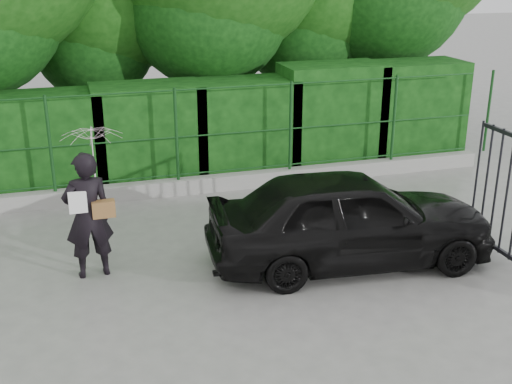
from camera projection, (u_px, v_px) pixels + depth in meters
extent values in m
plane|color=gray|center=(210.00, 311.00, 8.43)|extent=(80.00, 80.00, 0.00)
cube|color=#9E9E99|center=(158.00, 189.00, 12.42)|extent=(14.00, 0.25, 0.30)
cylinder|color=#123D16|center=(50.00, 144.00, 11.55)|extent=(0.06, 0.06, 1.80)
cylinder|color=#123D16|center=(176.00, 135.00, 12.17)|extent=(0.06, 0.06, 1.80)
cylinder|color=#123D16|center=(291.00, 126.00, 12.79)|extent=(0.06, 0.06, 1.80)
cylinder|color=#123D16|center=(394.00, 118.00, 13.41)|extent=(0.06, 0.06, 1.80)
cylinder|color=#123D16|center=(488.00, 111.00, 14.03)|extent=(0.06, 0.06, 1.80)
cylinder|color=#123D16|center=(158.00, 177.00, 12.34)|extent=(13.60, 0.03, 0.03)
cylinder|color=#123D16|center=(156.00, 139.00, 12.08)|extent=(13.60, 0.03, 0.03)
cylinder|color=#123D16|center=(153.00, 92.00, 11.77)|extent=(13.60, 0.03, 0.03)
cube|color=black|center=(46.00, 143.00, 12.50)|extent=(2.20, 1.20, 1.94)
cube|color=black|center=(149.00, 133.00, 13.03)|extent=(2.20, 1.20, 2.01)
cube|color=black|center=(243.00, 127.00, 13.57)|extent=(2.20, 1.20, 2.00)
cube|color=black|center=(331.00, 115.00, 14.07)|extent=(2.20, 1.20, 2.23)
cube|color=black|center=(412.00, 110.00, 14.62)|extent=(2.20, 1.20, 2.20)
cylinder|color=black|center=(109.00, 79.00, 15.38)|extent=(0.36, 0.36, 3.25)
cylinder|color=black|center=(220.00, 59.00, 14.98)|extent=(0.36, 0.36, 4.25)
cylinder|color=black|center=(309.00, 66.00, 16.41)|extent=(0.36, 0.36, 3.50)
cylinder|color=black|center=(388.00, 40.00, 16.38)|extent=(0.36, 0.36, 4.75)
cube|color=black|center=(511.00, 258.00, 9.57)|extent=(0.05, 2.00, 0.06)
cylinder|color=black|center=(506.00, 195.00, 9.53)|extent=(0.04, 0.04, 1.90)
cylinder|color=black|center=(496.00, 189.00, 9.76)|extent=(0.04, 0.04, 1.90)
cylinder|color=black|center=(486.00, 184.00, 9.98)|extent=(0.04, 0.04, 1.90)
cylinder|color=black|center=(476.00, 179.00, 10.21)|extent=(0.04, 0.04, 1.90)
imported|color=black|center=(88.00, 215.00, 9.07)|extent=(0.72, 0.51, 1.87)
imported|color=white|center=(93.00, 154.00, 8.85)|extent=(0.86, 0.88, 0.79)
cube|color=brown|center=(104.00, 209.00, 9.02)|extent=(0.32, 0.15, 0.24)
cube|color=white|center=(78.00, 203.00, 8.84)|extent=(0.25, 0.02, 0.32)
imported|color=black|center=(350.00, 218.00, 9.55)|extent=(4.39, 2.10, 1.45)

